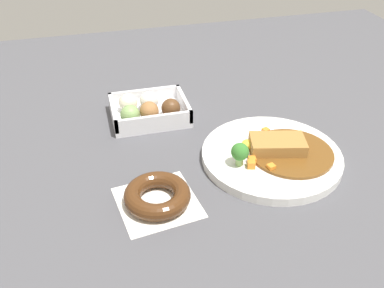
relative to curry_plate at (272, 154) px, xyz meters
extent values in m
plane|color=#4C4C51|center=(-0.05, 0.02, -0.01)|extent=(1.60, 1.60, 0.00)
cylinder|color=white|center=(0.00, 0.00, 0.00)|extent=(0.28, 0.28, 0.02)
cylinder|color=brown|center=(0.03, -0.01, 0.01)|extent=(0.17, 0.17, 0.01)
cube|color=#A87538|center=(0.01, 0.00, 0.02)|extent=(0.12, 0.09, 0.02)
cylinder|color=white|center=(-0.04, 0.03, 0.01)|extent=(0.06, 0.06, 0.00)
ellipsoid|color=yellow|center=(-0.04, 0.03, 0.02)|extent=(0.03, 0.03, 0.01)
cylinder|color=#8CB766|center=(-0.08, -0.02, 0.01)|extent=(0.01, 0.01, 0.02)
sphere|color=#387A2D|center=(-0.08, -0.02, 0.03)|extent=(0.03, 0.03, 0.03)
cube|color=orange|center=(-0.06, -0.03, 0.01)|extent=(0.02, 0.02, 0.01)
cube|color=orange|center=(-0.03, -0.05, 0.01)|extent=(0.02, 0.02, 0.01)
cube|color=orange|center=(0.01, 0.07, 0.01)|extent=(0.02, 0.02, 0.01)
cube|color=orange|center=(-0.05, -0.02, 0.01)|extent=(0.02, 0.02, 0.01)
cube|color=white|center=(-0.21, 0.22, -0.01)|extent=(0.17, 0.14, 0.01)
cube|color=white|center=(-0.29, 0.22, 0.01)|extent=(0.01, 0.14, 0.03)
cube|color=white|center=(-0.13, 0.22, 0.01)|extent=(0.01, 0.14, 0.03)
cube|color=white|center=(-0.21, 0.16, 0.01)|extent=(0.17, 0.01, 0.03)
cube|color=white|center=(-0.21, 0.29, 0.01)|extent=(0.17, 0.01, 0.03)
sphere|color=#84A860|center=(-0.25, 0.19, 0.02)|extent=(0.04, 0.04, 0.04)
sphere|color=#9E6B3D|center=(-0.21, 0.20, 0.02)|extent=(0.04, 0.04, 0.04)
sphere|color=brown|center=(-0.16, 0.20, 0.02)|extent=(0.04, 0.04, 0.04)
sphere|color=#EFE5C6|center=(-0.25, 0.25, 0.02)|extent=(0.04, 0.04, 0.04)
sphere|color=silver|center=(-0.20, 0.24, 0.02)|extent=(0.04, 0.04, 0.04)
cube|color=white|center=(-0.25, -0.07, -0.01)|extent=(0.15, 0.15, 0.00)
torus|color=#4C2B14|center=(-0.25, -0.07, 0.00)|extent=(0.12, 0.12, 0.03)
camera|label=1|loc=(-0.33, -0.63, 0.50)|focal=40.23mm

